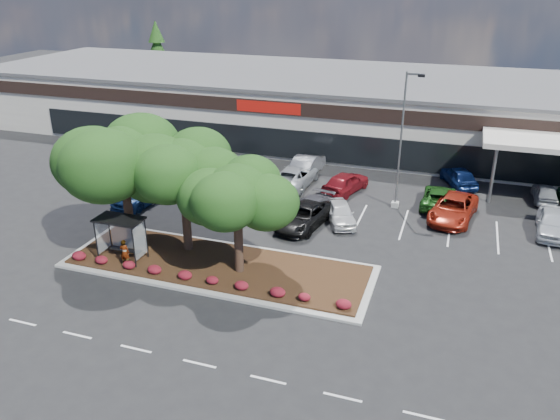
% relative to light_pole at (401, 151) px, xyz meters
% --- Properties ---
extents(ground, '(160.00, 160.00, 0.00)m').
position_rel_light_pole_xyz_m(ground, '(-6.61, -16.31, -4.32)').
color(ground, black).
rests_on(ground, ground).
extents(retail_store, '(80.40, 25.20, 6.25)m').
position_rel_light_pole_xyz_m(retail_store, '(-6.55, 17.60, -1.16)').
color(retail_store, silver).
rests_on(retail_store, ground).
extents(landscape_island, '(18.00, 6.00, 0.26)m').
position_rel_light_pole_xyz_m(landscape_island, '(-8.61, -12.31, -4.19)').
color(landscape_island, '#ABABA6').
rests_on(landscape_island, ground).
extents(lane_markings, '(33.12, 20.06, 0.01)m').
position_rel_light_pole_xyz_m(lane_markings, '(-6.75, -5.88, -4.31)').
color(lane_markings, silver).
rests_on(lane_markings, ground).
extents(shrub_row, '(17.00, 0.80, 0.50)m').
position_rel_light_pole_xyz_m(shrub_row, '(-8.61, -14.41, -3.81)').
color(shrub_row, maroon).
rests_on(shrub_row, landscape_island).
extents(bus_shelter, '(2.75, 1.55, 2.59)m').
position_rel_light_pole_xyz_m(bus_shelter, '(-14.11, -13.36, -2.01)').
color(bus_shelter, black).
rests_on(bus_shelter, landscape_island).
extents(island_tree_west, '(7.20, 7.20, 7.89)m').
position_rel_light_pole_xyz_m(island_tree_west, '(-14.61, -11.81, -0.11)').
color(island_tree_west, '#17350D').
rests_on(island_tree_west, landscape_island).
extents(island_tree_mid, '(6.60, 6.60, 7.32)m').
position_rel_light_pole_xyz_m(island_tree_mid, '(-11.11, -11.11, -0.40)').
color(island_tree_mid, '#17350D').
rests_on(island_tree_mid, landscape_island).
extents(island_tree_east, '(5.80, 5.80, 6.50)m').
position_rel_light_pole_xyz_m(island_tree_east, '(-7.11, -12.61, -0.80)').
color(island_tree_east, '#17350D').
rests_on(island_tree_east, landscape_island).
extents(conifer_north_west, '(4.40, 4.40, 10.00)m').
position_rel_light_pole_xyz_m(conifer_north_west, '(-36.61, 29.69, 0.68)').
color(conifer_north_west, '#17350D').
rests_on(conifer_north_west, ground).
extents(person_waiting, '(0.60, 0.41, 1.59)m').
position_rel_light_pole_xyz_m(person_waiting, '(-13.57, -14.09, -3.26)').
color(person_waiting, '#594C47').
rests_on(person_waiting, landscape_island).
extents(light_pole, '(1.43, 0.51, 9.74)m').
position_rel_light_pole_xyz_m(light_pole, '(0.00, 0.00, 0.00)').
color(light_pole, '#ABABA6').
rests_on(light_pole, ground).
extents(car_0, '(2.11, 4.87, 1.40)m').
position_rel_light_pole_xyz_m(car_0, '(-19.48, -2.12, -3.62)').
color(car_0, maroon).
rests_on(car_0, ground).
extents(car_1, '(3.11, 6.01, 1.67)m').
position_rel_light_pole_xyz_m(car_1, '(-17.96, -5.01, -3.48)').
color(car_1, navy).
rests_on(car_1, ground).
extents(car_2, '(3.98, 5.30, 1.34)m').
position_rel_light_pole_xyz_m(car_2, '(-9.50, -1.33, -3.65)').
color(car_2, white).
rests_on(car_2, ground).
extents(car_3, '(3.52, 5.85, 1.52)m').
position_rel_light_pole_xyz_m(car_3, '(-5.51, -5.24, -3.56)').
color(car_3, black).
rests_on(car_3, ground).
extents(car_4, '(3.06, 5.23, 1.42)m').
position_rel_light_pole_xyz_m(car_4, '(-5.53, -4.05, -3.60)').
color(car_4, '#535259').
rests_on(car_4, ground).
extents(car_5, '(3.21, 4.49, 1.42)m').
position_rel_light_pole_xyz_m(car_5, '(-3.30, -3.87, -3.61)').
color(car_5, silver).
rests_on(car_5, ground).
extents(car_7, '(3.52, 6.06, 1.59)m').
position_rel_light_pole_xyz_m(car_7, '(3.95, -0.85, -3.52)').
color(car_7, '#9D2513').
rests_on(car_7, ground).
extents(car_8, '(2.22, 4.80, 1.59)m').
position_rel_light_pole_xyz_m(car_8, '(10.16, -1.22, -3.52)').
color(car_8, silver).
rests_on(car_8, ground).
extents(car_9, '(3.42, 5.13, 1.62)m').
position_rel_light_pole_xyz_m(car_9, '(-15.66, 3.67, -3.50)').
color(car_9, '#5B5C62').
rests_on(car_9, ground).
extents(car_11, '(2.94, 5.87, 1.59)m').
position_rel_light_pole_xyz_m(car_11, '(-8.34, 1.85, -3.52)').
color(car_11, '#999FA4').
rests_on(car_11, ground).
extents(car_12, '(1.97, 5.27, 1.72)m').
position_rel_light_pole_xyz_m(car_12, '(-8.14, 4.69, -3.45)').
color(car_12, slate).
rests_on(car_12, ground).
extents(car_13, '(3.31, 5.15, 1.63)m').
position_rel_light_pole_xyz_m(car_13, '(-4.18, 1.72, -3.50)').
color(car_13, maroon).
rests_on(car_13, ground).
extents(car_14, '(2.40, 4.96, 1.36)m').
position_rel_light_pole_xyz_m(car_14, '(2.83, 1.26, -3.64)').
color(car_14, '#1E5318').
rests_on(car_14, ground).
extents(car_15, '(3.47, 4.89, 1.55)m').
position_rel_light_pole_xyz_m(car_15, '(4.08, 6.15, -3.54)').
color(car_15, navy).
rests_on(car_15, ground).
extents(car_17, '(1.67, 4.00, 1.35)m').
position_rel_light_pole_xyz_m(car_17, '(10.30, 4.66, -3.64)').
color(car_17, '#9DA2A9').
rests_on(car_17, ground).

